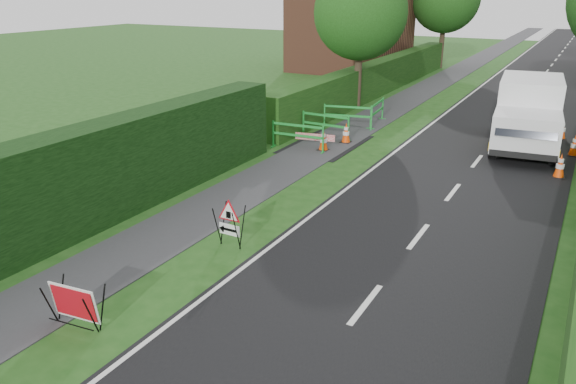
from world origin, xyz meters
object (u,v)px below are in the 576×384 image
at_px(triangle_sign, 228,220).
at_px(hatchback_car, 535,88).
at_px(red_rect_sign, 74,304).
at_px(works_van, 528,113).

height_order(triangle_sign, hatchback_car, hatchback_car).
height_order(red_rect_sign, hatchback_car, hatchback_car).
xyz_separation_m(red_rect_sign, hatchback_car, (4.59, 26.91, 0.07)).
distance_m(red_rect_sign, hatchback_car, 27.30).
relative_size(triangle_sign, works_van, 0.18).
bearing_deg(hatchback_car, works_van, -75.41).
bearing_deg(triangle_sign, works_van, 69.41).
bearing_deg(triangle_sign, hatchback_car, 81.02).
distance_m(triangle_sign, hatchback_car, 23.27).
height_order(works_van, hatchback_car, works_van).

